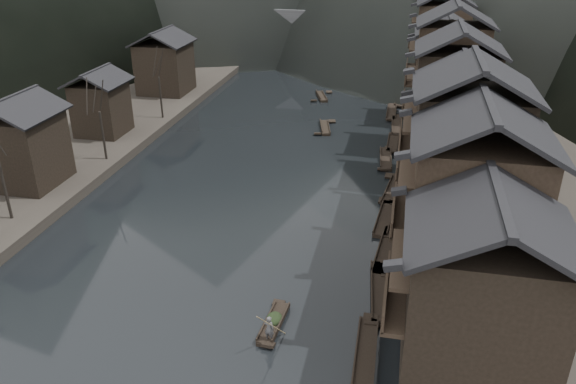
# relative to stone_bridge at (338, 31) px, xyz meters

# --- Properties ---
(water) EXTENTS (300.00, 300.00, 0.00)m
(water) POSITION_rel_stone_bridge_xyz_m (0.00, -72.00, -5.11)
(water) COLOR black
(water) RESTS_ON ground
(left_bank) EXTENTS (40.00, 200.00, 1.20)m
(left_bank) POSITION_rel_stone_bridge_xyz_m (-35.00, -32.00, -4.51)
(left_bank) COLOR #2D2823
(left_bank) RESTS_ON ground
(stilt_houses) EXTENTS (9.00, 67.60, 15.80)m
(stilt_houses) POSITION_rel_stone_bridge_xyz_m (17.28, -52.24, 3.85)
(stilt_houses) COLOR black
(stilt_houses) RESTS_ON ground
(left_houses) EXTENTS (8.10, 53.20, 8.73)m
(left_houses) POSITION_rel_stone_bridge_xyz_m (-20.50, -51.88, 0.55)
(left_houses) COLOR black
(left_houses) RESTS_ON left_bank
(bare_trees) EXTENTS (3.94, 45.50, 7.88)m
(bare_trees) POSITION_rel_stone_bridge_xyz_m (-17.00, -63.23, 1.69)
(bare_trees) COLOR black
(bare_trees) RESTS_ON left_bank
(moored_sampans) EXTENTS (3.04, 75.03, 0.47)m
(moored_sampans) POSITION_rel_stone_bridge_xyz_m (11.96, -45.14, -4.91)
(moored_sampans) COLOR black
(moored_sampans) RESTS_ON water
(midriver_boats) EXTENTS (4.86, 30.81, 0.45)m
(midriver_boats) POSITION_rel_stone_bridge_xyz_m (2.70, -25.55, -4.91)
(midriver_boats) COLOR black
(midriver_boats) RESTS_ON water
(stone_bridge) EXTENTS (40.00, 6.00, 9.00)m
(stone_bridge) POSITION_rel_stone_bridge_xyz_m (0.00, 0.00, 0.00)
(stone_bridge) COLOR #4C4C4F
(stone_bridge) RESTS_ON ground
(hero_sampan) EXTENTS (1.24, 4.61, 0.43)m
(hero_sampan) POSITION_rel_stone_bridge_xyz_m (6.13, -76.21, -4.91)
(hero_sampan) COLOR black
(hero_sampan) RESTS_ON water
(cargo_heap) EXTENTS (1.00, 1.32, 0.60)m
(cargo_heap) POSITION_rel_stone_bridge_xyz_m (6.11, -76.00, -4.38)
(cargo_heap) COLOR black
(cargo_heap) RESTS_ON hero_sampan
(boatman) EXTENTS (0.71, 0.55, 1.73)m
(boatman) POSITION_rel_stone_bridge_xyz_m (6.24, -77.80, -3.81)
(boatman) COLOR #555558
(boatman) RESTS_ON hero_sampan
(bamboo_pole) EXTENTS (1.31, 2.37, 2.97)m
(bamboo_pole) POSITION_rel_stone_bridge_xyz_m (6.44, -77.80, -1.46)
(bamboo_pole) COLOR #8C7A51
(bamboo_pole) RESTS_ON boatman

